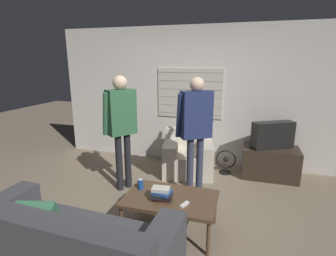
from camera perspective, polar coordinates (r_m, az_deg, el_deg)
name	(u,v)px	position (r m, az deg, el deg)	size (l,w,h in m)	color
ground_plane	(154,215)	(3.55, -2.97, -18.44)	(16.00, 16.00, 0.00)	#7F705B
wall_back	(190,96)	(4.98, 4.70, 6.87)	(5.20, 0.08, 2.55)	silver
couch_blue	(63,254)	(2.64, -21.83, -24.15)	(1.94, 0.97, 0.87)	#424247
armchair_beige	(188,156)	(4.67, 4.40, -6.01)	(0.98, 0.95, 0.74)	beige
coffee_table	(170,200)	(3.08, 0.53, -15.43)	(1.04, 0.66, 0.43)	brown
tv_stand	(270,162)	(4.79, 21.31, -7.00)	(0.89, 0.54, 0.52)	#33281E
tv	(273,135)	(4.65, 21.83, -1.43)	(0.70, 0.51, 0.45)	black
person_left_standing	(121,119)	(3.90, -10.14, 1.90)	(0.54, 0.77, 1.73)	black
person_right_standing	(196,122)	(3.69, 6.03, 1.28)	(0.53, 0.87, 1.72)	#33384C
book_stack	(162,194)	(2.99, -1.38, -14.09)	(0.24, 0.21, 0.14)	maroon
soda_can	(140,184)	(3.23, -6.01, -12.06)	(0.07, 0.07, 0.13)	#194C9E
spare_remote	(184,204)	(2.91, 3.58, -16.28)	(0.08, 0.14, 0.02)	white
floor_fan	(226,162)	(4.73, 12.46, -7.20)	(0.34, 0.20, 0.43)	black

